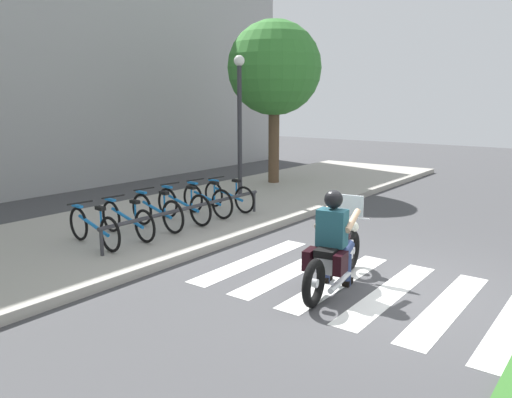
# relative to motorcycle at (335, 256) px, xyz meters

# --- Properties ---
(ground_plane) EXTENTS (48.00, 48.00, 0.00)m
(ground_plane) POSITION_rel_motorcycle_xyz_m (0.40, -0.74, -0.46)
(ground_plane) COLOR #424244
(sidewalk) EXTENTS (24.00, 4.40, 0.15)m
(sidewalk) POSITION_rel_motorcycle_xyz_m (0.40, 4.73, -0.39)
(sidewalk) COLOR #A8A399
(sidewalk) RESTS_ON ground
(crosswalk_stripe_1) EXTENTS (2.80, 0.40, 0.01)m
(crosswalk_stripe_1) POSITION_rel_motorcycle_xyz_m (0.21, -1.54, -0.46)
(crosswalk_stripe_1) COLOR white
(crosswalk_stripe_1) RESTS_ON ground
(crosswalk_stripe_2) EXTENTS (2.80, 0.40, 0.01)m
(crosswalk_stripe_2) POSITION_rel_motorcycle_xyz_m (0.21, -0.74, -0.46)
(crosswalk_stripe_2) COLOR white
(crosswalk_stripe_2) RESTS_ON ground
(crosswalk_stripe_3) EXTENTS (2.80, 0.40, 0.01)m
(crosswalk_stripe_3) POSITION_rel_motorcycle_xyz_m (0.21, 0.06, -0.46)
(crosswalk_stripe_3) COLOR white
(crosswalk_stripe_3) RESTS_ON ground
(crosswalk_stripe_4) EXTENTS (2.80, 0.40, 0.01)m
(crosswalk_stripe_4) POSITION_rel_motorcycle_xyz_m (0.21, 0.86, -0.46)
(crosswalk_stripe_4) COLOR white
(crosswalk_stripe_4) RESTS_ON ground
(crosswalk_stripe_5) EXTENTS (2.80, 0.40, 0.01)m
(crosswalk_stripe_5) POSITION_rel_motorcycle_xyz_m (0.21, 1.66, -0.46)
(crosswalk_stripe_5) COLOR white
(crosswalk_stripe_5) RESTS_ON ground
(motorcycle) EXTENTS (2.27, 0.78, 1.24)m
(motorcycle) POSITION_rel_motorcycle_xyz_m (0.00, 0.00, 0.00)
(motorcycle) COLOR black
(motorcycle) RESTS_ON ground
(rider) EXTENTS (0.69, 0.61, 1.44)m
(rider) POSITION_rel_motorcycle_xyz_m (-0.08, -0.01, 0.37)
(rider) COLOR #1E4C59
(rider) RESTS_ON ground
(bicycle_0) EXTENTS (0.48, 1.66, 0.74)m
(bicycle_0) POSITION_rel_motorcycle_xyz_m (-1.16, 4.08, 0.03)
(bicycle_0) COLOR black
(bicycle_0) RESTS_ON sidewalk
(bicycle_1) EXTENTS (0.48, 1.70, 0.74)m
(bicycle_1) POSITION_rel_motorcycle_xyz_m (-0.43, 4.08, 0.03)
(bicycle_1) COLOR black
(bicycle_1) RESTS_ON sidewalk
(bicycle_2) EXTENTS (0.48, 1.65, 0.79)m
(bicycle_2) POSITION_rel_motorcycle_xyz_m (0.30, 4.08, 0.05)
(bicycle_2) COLOR black
(bicycle_2) RESTS_ON sidewalk
(bicycle_3) EXTENTS (0.48, 1.71, 0.79)m
(bicycle_3) POSITION_rel_motorcycle_xyz_m (1.02, 4.08, 0.05)
(bicycle_3) COLOR black
(bicycle_3) RESTS_ON sidewalk
(bicycle_4) EXTENTS (0.48, 1.60, 0.79)m
(bicycle_4) POSITION_rel_motorcycle_xyz_m (1.75, 4.08, 0.05)
(bicycle_4) COLOR black
(bicycle_4) RESTS_ON sidewalk
(bicycle_5) EXTENTS (0.48, 1.62, 0.74)m
(bicycle_5) POSITION_rel_motorcycle_xyz_m (2.48, 4.08, 0.03)
(bicycle_5) COLOR black
(bicycle_5) RESTS_ON sidewalk
(bike_rack) EXTENTS (4.24, 0.07, 0.49)m
(bike_rack) POSITION_rel_motorcycle_xyz_m (0.66, 3.52, 0.11)
(bike_rack) COLOR #333338
(bike_rack) RESTS_ON sidewalk
(street_lamp) EXTENTS (0.28, 0.28, 3.78)m
(street_lamp) POSITION_rel_motorcycle_xyz_m (4.22, 5.13, 1.87)
(street_lamp) COLOR #2D2D33
(street_lamp) RESTS_ON ground
(tree_near_rack) EXTENTS (2.78, 2.78, 4.97)m
(tree_near_rack) POSITION_rel_motorcycle_xyz_m (6.37, 5.53, 3.09)
(tree_near_rack) COLOR brown
(tree_near_rack) RESTS_ON ground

